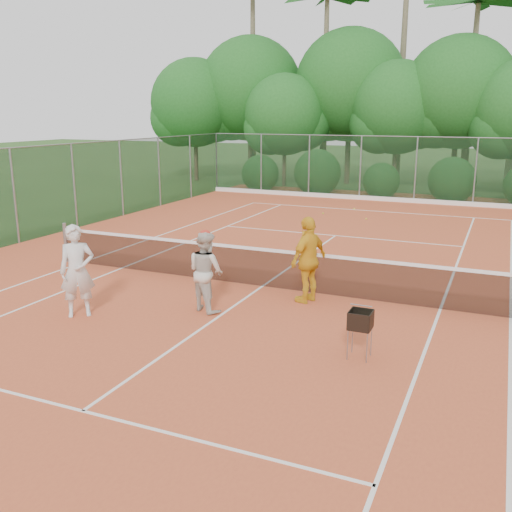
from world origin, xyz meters
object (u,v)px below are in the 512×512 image
Objects in this scene: player_white at (77,271)px; player_yellow at (309,260)px; player_center_grp at (206,271)px; ball_hopper at (361,321)px.

player_yellow reaches higher than player_white.
player_center_grp is 0.91× the size of player_yellow.
player_center_grp is at bearing -176.75° from ball_hopper.
player_yellow is at bearing -5.89° from player_white.
player_yellow is (4.00, 2.74, 0.01)m from player_white.
player_center_grp is at bearing -9.36° from player_white.
player_white is 0.99× the size of player_yellow.
player_yellow is (1.77, 1.40, 0.10)m from player_center_grp.
ball_hopper is at bearing -37.88° from player_white.
player_yellow is 3.07m from ball_hopper.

